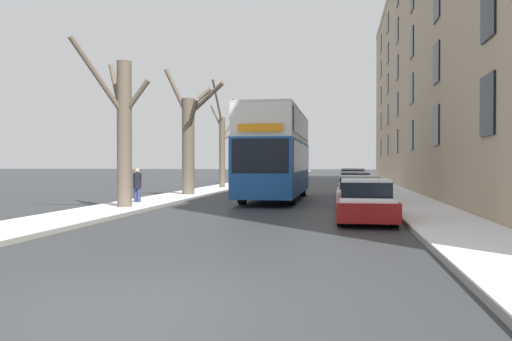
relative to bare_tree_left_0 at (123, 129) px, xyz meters
The scene contains 15 objects.
ground_plane 13.63m from the bare_tree_left_0, 65.34° to the right, with size 320.00×320.00×0.00m, color #303335.
sidewalk_left 41.06m from the bare_tree_left_0, 90.30° to the left, with size 2.44×130.00×0.16m.
sidewalk_right 42.58m from the bare_tree_left_0, 74.59° to the left, with size 2.44×130.00×0.16m.
terrace_facade_right 25.12m from the bare_tree_left_0, 45.99° to the left, with size 9.10×54.57×17.61m.
bare_tree_left_0 is the anchor object (origin of this frame).
bare_tree_left_1 7.92m from the bare_tree_left_0, 88.81° to the left, with size 3.63×2.06×6.96m.
bare_tree_left_2 15.98m from the bare_tree_left_0, 89.65° to the left, with size 2.53×3.54×7.45m.
bare_tree_left_3 24.03m from the bare_tree_left_0, 90.01° to the left, with size 2.35×1.57×7.29m.
double_decker_bus 8.52m from the bare_tree_left_0, 53.65° to the left, with size 2.61×10.26×4.40m.
parked_car_0 9.59m from the bare_tree_left_0, 13.61° to the right, with size 1.74×4.00×1.33m.
parked_car_1 9.85m from the bare_tree_left_0, 19.29° to the left, with size 1.84×4.45×1.31m.
parked_car_2 13.27m from the bare_tree_left_0, 46.38° to the left, with size 1.73×4.27×1.39m.
parked_car_3 17.94m from the bare_tree_left_0, 59.60° to the left, with size 1.70×3.98×1.51m.
oncoming_van 28.04m from the bare_tree_left_0, 82.97° to the left, with size 1.91×5.04×2.32m.
pedestrian_left_sidewalk 3.15m from the bare_tree_left_0, 99.09° to the left, with size 0.35×0.35×1.61m.
Camera 1 is at (2.70, -5.90, 1.80)m, focal length 35.00 mm.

